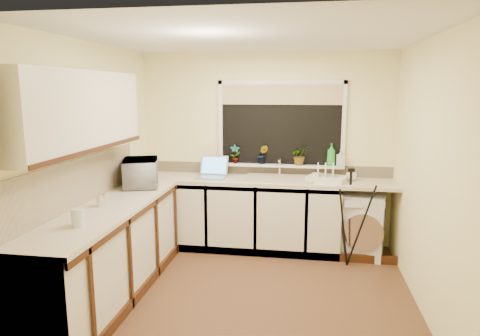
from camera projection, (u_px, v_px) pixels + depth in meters
name	position (u px, v px, depth m)	size (l,w,h in m)	color
floor	(249.00, 291.00, 4.27)	(3.20, 3.20, 0.00)	brown
ceiling	(250.00, 37.00, 3.82)	(3.20, 3.20, 0.00)	white
wall_back	(265.00, 149.00, 5.50)	(3.20, 3.20, 0.00)	#FFF4AA
wall_front	(215.00, 217.00, 2.59)	(3.20, 3.20, 0.00)	#FFF4AA
wall_left	(92.00, 166.00, 4.30)	(3.00, 3.00, 0.00)	#FFF4AA
wall_right	(427.00, 177.00, 3.80)	(3.00, 3.00, 0.00)	#FFF4AA
base_cabinet_back	(236.00, 214.00, 5.41)	(2.55, 0.60, 0.86)	silver
base_cabinet_left	(111.00, 254.00, 4.10)	(0.54, 2.40, 0.86)	silver
worktop_back	(262.00, 180.00, 5.28)	(3.20, 0.60, 0.04)	beige
worktop_left	(108.00, 209.00, 4.02)	(0.60, 2.40, 0.04)	beige
upper_cabinet	(79.00, 111.00, 3.73)	(0.28, 1.90, 0.70)	silver
splashback_left	(78.00, 183.00, 4.02)	(0.02, 2.40, 0.45)	beige
splashback_back	(265.00, 169.00, 5.54)	(3.20, 0.02, 0.14)	beige
window_glass	(281.00, 124.00, 5.40)	(1.50, 0.02, 1.00)	black
window_blind	(281.00, 94.00, 5.31)	(1.50, 0.02, 0.25)	tan
windowsill	(280.00, 165.00, 5.44)	(1.60, 0.14, 0.03)	white
sink	(279.00, 178.00, 5.24)	(0.82, 0.46, 0.03)	tan
faucet	(280.00, 167.00, 5.39)	(0.03, 0.03, 0.24)	silver
washing_machine	(360.00, 224.00, 5.18)	(0.54, 0.52, 0.77)	silver
laptop	(212.00, 172.00, 5.38)	(0.37, 0.37, 0.25)	#95949C
kettle	(144.00, 180.00, 4.72)	(0.16, 0.16, 0.21)	white
dish_rack	(327.00, 179.00, 5.12)	(0.44, 0.33, 0.07)	beige
tripod	(349.00, 218.00, 4.81)	(0.56, 0.56, 1.14)	black
glass_jug	(78.00, 218.00, 3.43)	(0.10, 0.10, 0.15)	silver
steel_jar	(101.00, 200.00, 4.03)	(0.09, 0.09, 0.12)	silver
microwave	(141.00, 173.00, 4.87)	(0.56, 0.38, 0.31)	silver
plant_a	(235.00, 154.00, 5.48)	(0.13, 0.09, 0.24)	#999999
plant_b	(263.00, 154.00, 5.44)	(0.13, 0.11, 0.24)	#999999
plant_d	(300.00, 156.00, 5.36)	(0.22, 0.19, 0.24)	#999999
soap_bottle_green	(331.00, 155.00, 5.31)	(0.11, 0.11, 0.28)	green
soap_bottle_clear	(341.00, 158.00, 5.27)	(0.10, 0.10, 0.21)	#999999
cup_back	(351.00, 177.00, 5.16)	(0.13, 0.13, 0.10)	beige
cup_left	(79.00, 219.00, 3.46)	(0.11, 0.11, 0.10)	beige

